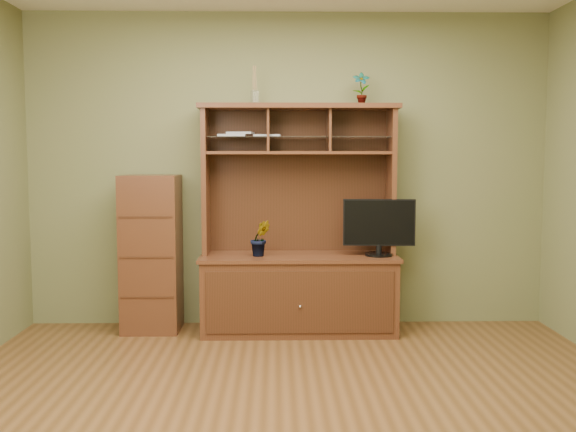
{
  "coord_description": "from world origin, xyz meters",
  "views": [
    {
      "loc": [
        -0.1,
        -3.59,
        1.46
      ],
      "look_at": [
        -0.01,
        1.2,
        1.02
      ],
      "focal_mm": 40.0,
      "sensor_mm": 36.0,
      "label": 1
    }
  ],
  "objects": [
    {
      "name": "room",
      "position": [
        0.0,
        0.0,
        1.35
      ],
      "size": [
        4.54,
        4.04,
        2.74
      ],
      "color": "#573619",
      "rests_on": "ground"
    },
    {
      "name": "media_hutch",
      "position": [
        0.09,
        1.73,
        0.52
      ],
      "size": [
        1.66,
        0.61,
        1.9
      ],
      "color": "#4D2716",
      "rests_on": "room"
    },
    {
      "name": "monitor",
      "position": [
        0.75,
        1.65,
        0.9
      ],
      "size": [
        0.59,
        0.23,
        0.47
      ],
      "rotation": [
        0.0,
        0.0,
        -0.07
      ],
      "color": "black",
      "rests_on": "media_hutch"
    },
    {
      "name": "orchid_plant",
      "position": [
        -0.23,
        1.65,
        0.8
      ],
      "size": [
        0.19,
        0.16,
        0.3
      ],
      "primitive_type": "imported",
      "rotation": [
        0.0,
        0.0,
        0.21
      ],
      "color": "#335A1F",
      "rests_on": "media_hutch"
    },
    {
      "name": "top_plant",
      "position": [
        0.61,
        1.8,
        2.04
      ],
      "size": [
        0.15,
        0.11,
        0.27
      ],
      "primitive_type": "imported",
      "rotation": [
        0.0,
        0.0,
        -0.08
      ],
      "color": "#3B6824",
      "rests_on": "media_hutch"
    },
    {
      "name": "reed_diffuser",
      "position": [
        -0.28,
        1.81,
        2.02
      ],
      "size": [
        0.06,
        0.06,
        0.32
      ],
      "color": "silver",
      "rests_on": "media_hutch"
    },
    {
      "name": "magazines",
      "position": [
        -0.35,
        1.8,
        1.65
      ],
      "size": [
        0.53,
        0.19,
        0.04
      ],
      "color": "#A3A2A7",
      "rests_on": "media_hutch"
    },
    {
      "name": "side_cabinet",
      "position": [
        -1.15,
        1.77,
        0.66
      ],
      "size": [
        0.47,
        0.43,
        1.31
      ],
      "color": "#4D2716",
      "rests_on": "room"
    }
  ]
}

